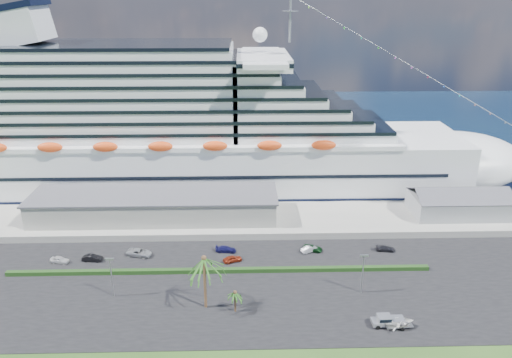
{
  "coord_description": "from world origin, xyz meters",
  "views": [
    {
      "loc": [
        -2.72,
        -74.45,
        55.58
      ],
      "look_at": [
        0.04,
        30.0,
        15.59
      ],
      "focal_mm": 35.0,
      "sensor_mm": 36.0,
      "label": 1
    }
  ],
  "objects_px": {
    "cruise_ship": "(178,134)",
    "boat_trailer": "(399,322)",
    "pickup_truck": "(387,320)",
    "parked_car_3": "(226,249)"
  },
  "relations": [
    {
      "from": "cruise_ship",
      "to": "boat_trailer",
      "type": "xyz_separation_m",
      "value": [
        45.64,
        -67.03,
        -15.44
      ]
    },
    {
      "from": "cruise_ship",
      "to": "pickup_truck",
      "type": "xyz_separation_m",
      "value": [
        43.78,
        -66.39,
        -15.45
      ]
    },
    {
      "from": "parked_car_3",
      "to": "pickup_truck",
      "type": "bearing_deg",
      "value": -127.4
    },
    {
      "from": "cruise_ship",
      "to": "boat_trailer",
      "type": "relative_size",
      "value": 31.29
    },
    {
      "from": "pickup_truck",
      "to": "boat_trailer",
      "type": "distance_m",
      "value": 1.97
    },
    {
      "from": "parked_car_3",
      "to": "boat_trailer",
      "type": "distance_m",
      "value": 41.6
    },
    {
      "from": "parked_car_3",
      "to": "boat_trailer",
      "type": "relative_size",
      "value": 0.75
    },
    {
      "from": "cruise_ship",
      "to": "pickup_truck",
      "type": "height_order",
      "value": "cruise_ship"
    },
    {
      "from": "cruise_ship",
      "to": "parked_car_3",
      "type": "relative_size",
      "value": 41.58
    },
    {
      "from": "boat_trailer",
      "to": "parked_car_3",
      "type": "bearing_deg",
      "value": 138.2
    }
  ]
}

